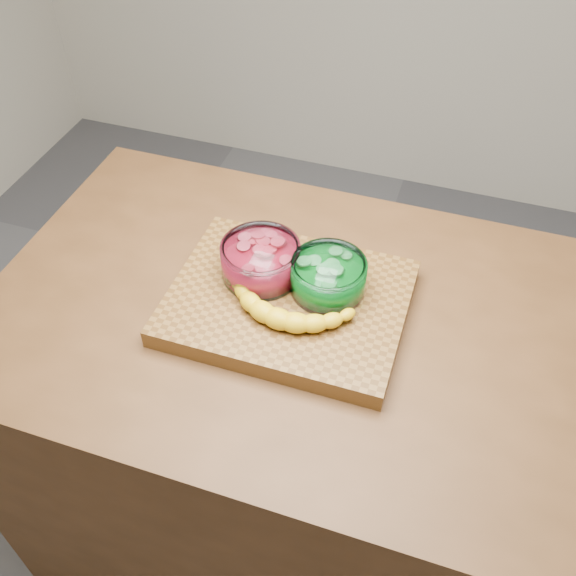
% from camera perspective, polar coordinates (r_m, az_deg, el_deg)
% --- Properties ---
extents(ground, '(3.50, 3.50, 0.00)m').
position_cam_1_polar(ground, '(2.02, 0.00, -19.42)').
color(ground, '#505054').
rests_on(ground, ground).
extents(counter, '(1.20, 0.80, 0.90)m').
position_cam_1_polar(counter, '(1.62, 0.00, -12.70)').
color(counter, '#523218').
rests_on(counter, ground).
extents(cutting_board, '(0.45, 0.35, 0.04)m').
position_cam_1_polar(cutting_board, '(1.24, 0.00, -1.29)').
color(cutting_board, brown).
rests_on(cutting_board, counter).
extents(bowl_red, '(0.16, 0.16, 0.07)m').
position_cam_1_polar(bowl_red, '(1.25, -2.43, 2.44)').
color(bowl_red, white).
rests_on(bowl_red, cutting_board).
extents(bowl_green, '(0.15, 0.15, 0.07)m').
position_cam_1_polar(bowl_green, '(1.22, 3.59, 1.03)').
color(bowl_green, white).
rests_on(bowl_green, cutting_board).
extents(banana, '(0.28, 0.14, 0.04)m').
position_cam_1_polar(banana, '(1.18, -0.04, -1.58)').
color(banana, gold).
rests_on(banana, cutting_board).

